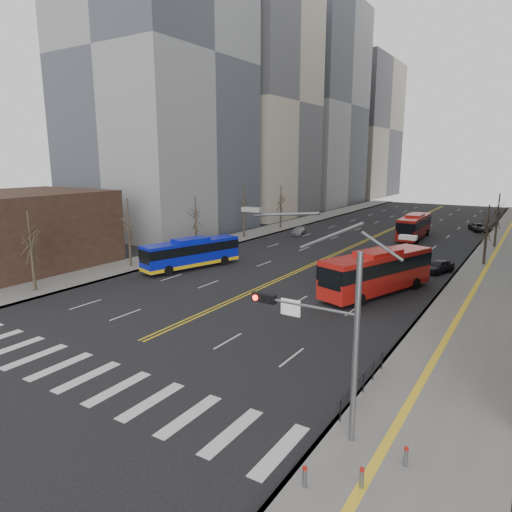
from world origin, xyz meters
The scene contains 18 objects.
ground centered at (0.00, 0.00, 0.00)m, with size 220.00×220.00×0.00m, color black.
sidewalk_right centered at (17.50, 45.00, 0.07)m, with size 7.00×130.00×0.15m, color gray.
sidewalk_left centered at (-16.50, 45.00, 0.07)m, with size 5.00×130.00×0.15m, color gray.
crosswalk centered at (0.00, 0.00, 0.01)m, with size 26.70×4.00×0.01m.
centerline centered at (0.00, 55.00, 0.01)m, with size 0.55×100.00×0.01m.
office_towers centered at (0.12, 68.51, 23.92)m, with size 83.00×134.00×58.00m.
storefront centered at (-26.00, 11.97, 4.00)m, with size 14.00×18.00×8.00m.
signal_mast centered at (13.77, 2.00, 4.86)m, with size 5.37×0.37×9.39m.
pedestrian_railing centered at (14.30, 6.00, 0.82)m, with size 0.06×6.06×1.02m.
bollards centered at (16.27, -0.17, 0.55)m, with size 2.87×3.17×0.78m.
street_trees centered at (-7.18, 34.55, 4.87)m, with size 35.20×47.20×7.60m.
blue_bus centered at (-10.18, 22.14, 1.69)m, with size 5.32×11.23×3.23m.
red_bus_near centered at (9.40, 23.42, 2.11)m, with size 6.63×12.31×3.80m.
red_bus_far centered at (5.32, 53.49, 1.99)m, with size 3.10×11.38×3.58m.
car_white centered at (-12.50, 26.03, 0.70)m, with size 1.48×4.25×1.40m, color white.
car_dark_mid centered at (12.50, 33.93, 0.67)m, with size 1.58×3.93×1.34m, color black.
car_silver centered at (-10.43, 47.62, 0.58)m, with size 1.64×4.03×1.17m, color gray.
car_dark_far centered at (12.50, 66.00, 0.63)m, with size 2.10×4.56×1.27m, color black.
Camera 1 is at (20.77, -14.19, 11.40)m, focal length 32.00 mm.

